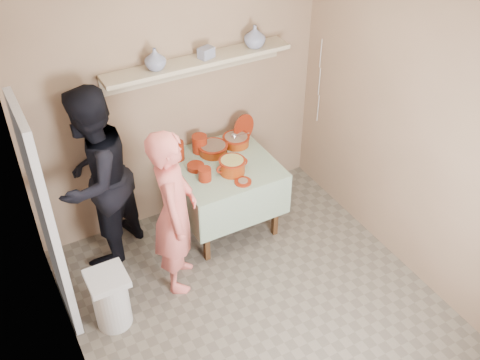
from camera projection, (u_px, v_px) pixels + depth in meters
ground at (266, 318)px, 4.86m from camera, size 3.50×3.50×0.00m
tile_panel at (47, 221)px, 4.37m from camera, size 0.06×0.70×2.00m
plate_stack_a at (177, 151)px, 5.41m from camera, size 0.14×0.14×0.19m
plate_stack_b at (200, 144)px, 5.52m from camera, size 0.15×0.15×0.18m
bowl_stack at (205, 174)px, 5.16m from camera, size 0.12×0.12×0.12m
empty_bowl at (196, 167)px, 5.32m from camera, size 0.16×0.16×0.05m
propped_lid at (244, 128)px, 5.70m from camera, size 0.28×0.14×0.28m
vase_right at (255, 36)px, 5.19m from camera, size 0.26×0.26×0.21m
vase_left at (155, 59)px, 4.82m from camera, size 0.26×0.26×0.19m
ceramic_box at (206, 53)px, 5.04m from camera, size 0.16×0.14×0.10m
person_cook at (174, 212)px, 4.76m from camera, size 0.59×0.69×1.60m
person_helper at (95, 179)px, 4.99m from camera, size 1.09×1.07×1.78m
room_shell at (273, 167)px, 3.89m from camera, size 3.04×3.54×2.62m
serving_table at (223, 174)px, 5.47m from camera, size 0.97×0.97×0.76m
cazuela_meat_a at (213, 148)px, 5.51m from camera, size 0.30×0.30×0.10m
cazuela_meat_b at (236, 140)px, 5.63m from camera, size 0.28×0.28×0.10m
ladle at (235, 136)px, 5.59m from camera, size 0.08×0.26×0.19m
cazuela_rice at (232, 165)px, 5.24m from camera, size 0.33×0.25×0.14m
front_plate at (243, 182)px, 5.15m from camera, size 0.16×0.16×0.03m
wall_shelf at (197, 63)px, 5.09m from camera, size 1.80×0.25×0.21m
trash_bin at (111, 299)px, 4.66m from camera, size 0.32×0.32×0.56m
electrical_cord at (319, 82)px, 5.71m from camera, size 0.01×0.05×0.90m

